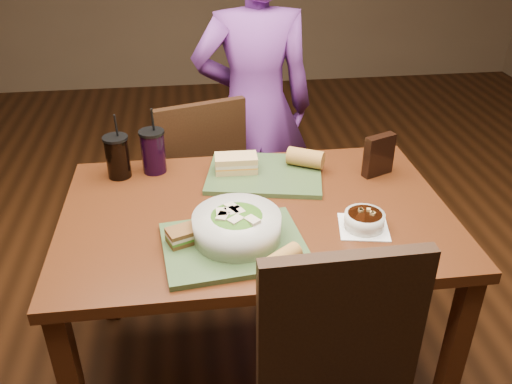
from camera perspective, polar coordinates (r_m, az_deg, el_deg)
ground at (r=2.32m, az=0.00°, el=-17.81°), size 6.00×6.00×0.00m
dining_table at (r=1.88m, az=0.00°, el=-4.23°), size 1.30×0.85×0.75m
chair_far at (r=2.51m, az=-5.62°, el=1.27°), size 0.50×0.50×0.92m
diner at (r=2.56m, az=-0.14°, el=8.64°), size 0.58×0.39×1.56m
tray_near at (r=1.65m, az=-2.36°, el=-5.62°), size 0.45×0.36×0.02m
tray_far at (r=2.03m, az=0.91°, el=1.91°), size 0.48×0.40×0.02m
salad_bowl at (r=1.64m, az=-2.03°, el=-3.47°), size 0.27×0.27×0.09m
soup_bowl at (r=1.76m, az=11.33°, el=-2.92°), size 0.18×0.18×0.06m
sandwich_near at (r=1.65m, az=-7.61°, el=-4.53°), size 0.11×0.10×0.05m
sandwich_far at (r=2.02m, az=-2.11°, el=3.04°), size 0.16×0.09×0.06m
baguette_near at (r=1.54m, az=2.92°, el=-6.91°), size 0.12×0.11×0.05m
baguette_far at (r=2.06m, az=5.23°, el=3.60°), size 0.15×0.13×0.07m
cup_cola at (r=2.06m, az=-14.36°, el=3.64°), size 0.09×0.09×0.25m
cup_berry at (r=2.07m, az=-10.77°, el=4.25°), size 0.09×0.09×0.26m
chip_bag at (r=2.06m, az=12.80°, el=3.79°), size 0.13×0.08×0.16m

